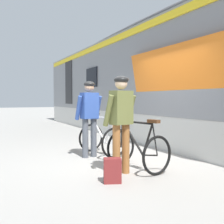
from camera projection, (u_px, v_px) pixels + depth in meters
ground_plane at (119, 159)px, 6.11m from camera, size 80.00×80.00×0.00m
train_car at (188, 79)px, 8.42m from camera, size 3.18×20.93×3.88m
cyclist_near_in_blue at (89, 112)px, 6.32m from camera, size 0.64×0.36×1.76m
cyclist_far_in_olive at (121, 116)px, 4.88m from camera, size 0.65×0.39×1.76m
bicycle_near_white at (102, 138)px, 6.62m from camera, size 0.87×1.17×0.99m
bicycle_far_black at (138, 149)px, 5.23m from camera, size 0.89×1.18×0.99m
backpack_on_platform at (112, 170)px, 4.40m from camera, size 0.33×0.27×0.40m
water_bottle_near_the_bikes at (117, 146)px, 7.15m from camera, size 0.07×0.07×0.23m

